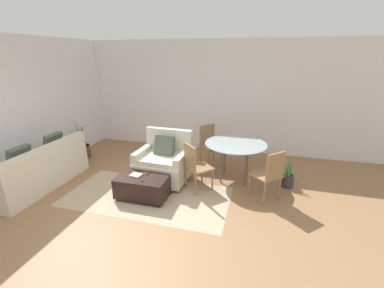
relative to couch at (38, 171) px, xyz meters
name	(u,v)px	position (x,y,z in m)	size (l,w,h in m)	color
ground_plane	(139,228)	(2.38, -0.66, -0.31)	(20.00, 20.00, 0.00)	#936B47
wall_back	(199,96)	(2.38, 2.94, 1.07)	(12.00, 0.06, 2.75)	white
wall_left	(40,106)	(-0.53, 0.84, 1.07)	(0.06, 12.00, 2.75)	white
area_rug	(148,196)	(2.14, 0.19, -0.31)	(2.88, 1.44, 0.01)	tan
couch	(38,171)	(0.00, 0.00, 0.00)	(0.83, 1.92, 0.93)	beige
armchair	(164,163)	(2.20, 0.87, 0.07)	(1.00, 0.87, 0.98)	beige
ottoman	(143,186)	(2.08, 0.16, -0.09)	(0.88, 0.56, 0.39)	black
book_stack	(136,175)	(1.96, 0.16, 0.10)	(0.20, 0.17, 0.03)	beige
tv_remote_primary	(142,179)	(2.13, 0.06, 0.09)	(0.12, 0.16, 0.01)	black
tv_remote_secondary	(149,173)	(2.13, 0.31, 0.09)	(0.05, 0.15, 0.01)	black
potted_plant	(83,148)	(-0.15, 1.48, -0.08)	(0.33, 0.33, 0.97)	brown
dining_table	(236,147)	(3.54, 1.28, 0.38)	(1.19, 1.19, 0.76)	#99A8AD
dining_chair_near_left	(195,164)	(2.89, 0.63, 0.21)	(0.59, 0.59, 0.90)	#93704C
dining_chair_near_right	(270,173)	(4.19, 0.63, 0.21)	(0.59, 0.59, 0.90)	#93704C
dining_chair_far_left	(209,142)	(2.89, 1.93, 0.21)	(0.59, 0.59, 0.90)	#93704C
potted_plant_small	(288,178)	(4.56, 1.23, -0.13)	(0.23, 0.23, 0.62)	#333338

